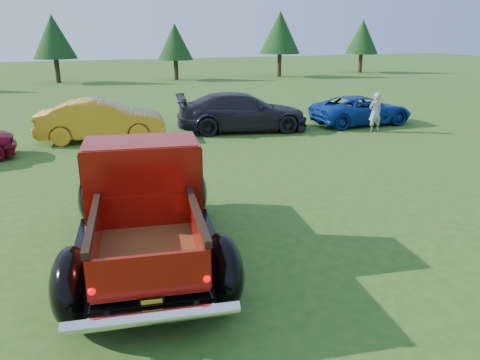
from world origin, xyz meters
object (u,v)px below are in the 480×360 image
(tree_mid_right, at_px, (175,42))
(tree_east, at_px, (280,33))
(show_car_blue, at_px, (361,110))
(tree_far_east, at_px, (362,37))
(spectator, at_px, (375,112))
(show_car_grey, at_px, (242,112))
(tree_mid_left, at_px, (53,37))
(pickup_truck, at_px, (144,198))
(show_car_yellow, at_px, (102,120))

(tree_mid_right, distance_m, tree_east, 9.04)
(tree_mid_right, bearing_deg, show_car_blue, -82.21)
(tree_far_east, relative_size, spectator, 3.10)
(tree_mid_right, relative_size, show_car_grey, 0.85)
(tree_mid_left, xyz_separation_m, tree_east, (18.00, -1.50, 0.27))
(tree_east, bearing_deg, pickup_truck, -119.62)
(tree_mid_left, relative_size, tree_mid_right, 1.14)
(pickup_truck, bearing_deg, tree_far_east, 58.35)
(tree_far_east, bearing_deg, spectator, -123.57)
(tree_east, bearing_deg, show_car_blue, -106.26)
(tree_far_east, xyz_separation_m, pickup_truck, (-25.81, -30.56, -2.28))
(spectator, bearing_deg, tree_mid_left, -63.70)
(show_car_yellow, relative_size, show_car_blue, 1.04)
(show_car_grey, bearing_deg, tree_far_east, -32.33)
(tree_mid_left, relative_size, tree_east, 0.93)
(show_car_grey, bearing_deg, tree_mid_left, 28.40)
(tree_east, xyz_separation_m, tree_far_east, (9.00, 1.00, -0.41))
(pickup_truck, bearing_deg, tree_east, 68.91)
(tree_far_east, bearing_deg, tree_east, -173.66)
(tree_mid_right, bearing_deg, tree_mid_left, 173.66)
(tree_far_east, distance_m, pickup_truck, 40.06)
(tree_east, distance_m, tree_far_east, 9.06)
(show_car_yellow, distance_m, show_car_blue, 10.66)
(tree_mid_left, bearing_deg, tree_far_east, -1.06)
(tree_east, relative_size, pickup_truck, 0.94)
(show_car_yellow, height_order, show_car_grey, show_car_grey)
(show_car_blue, distance_m, spectator, 1.58)
(tree_mid_right, bearing_deg, spectator, -83.78)
(pickup_truck, relative_size, show_car_blue, 1.31)
(show_car_yellow, xyz_separation_m, spectator, (10.20, -2.29, 0.03))
(tree_far_east, bearing_deg, tree_mid_right, -178.41)
(show_car_blue, height_order, spectator, spectator)
(tree_mid_left, relative_size, spectator, 3.23)
(tree_east, relative_size, spectator, 3.49)
(tree_east, relative_size, show_car_grey, 1.04)
(spectator, bearing_deg, tree_east, -105.64)
(pickup_truck, relative_size, spectator, 3.70)
(tree_east, height_order, pickup_truck, tree_east)
(tree_mid_right, distance_m, tree_far_east, 18.01)
(tree_mid_left, bearing_deg, show_car_grey, -72.93)
(show_car_yellow, bearing_deg, pickup_truck, -172.22)
(tree_mid_right, bearing_deg, tree_east, -3.18)
(show_car_grey, bearing_deg, tree_mid_right, 4.99)
(tree_far_east, bearing_deg, show_car_blue, -124.61)
(tree_mid_left, relative_size, show_car_yellow, 1.11)
(pickup_truck, distance_m, show_car_grey, 10.78)
(show_car_blue, bearing_deg, tree_far_east, -34.42)
(tree_mid_left, distance_m, tree_mid_right, 9.06)
(show_car_grey, xyz_separation_m, show_car_blue, (5.23, -0.57, -0.15))
(tree_mid_left, distance_m, pickup_truck, 31.18)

